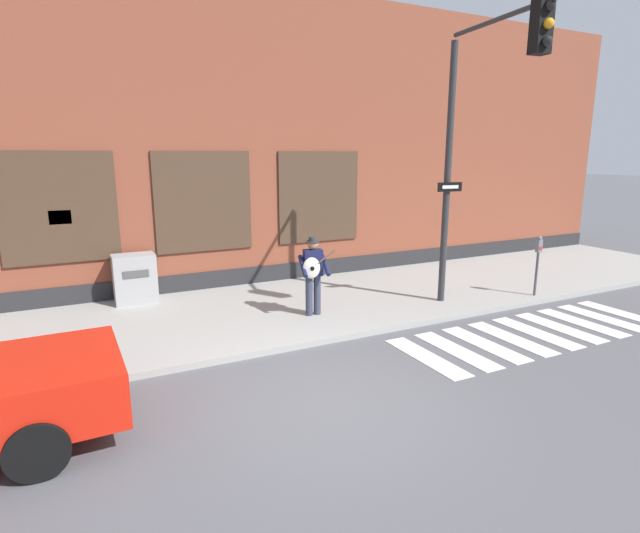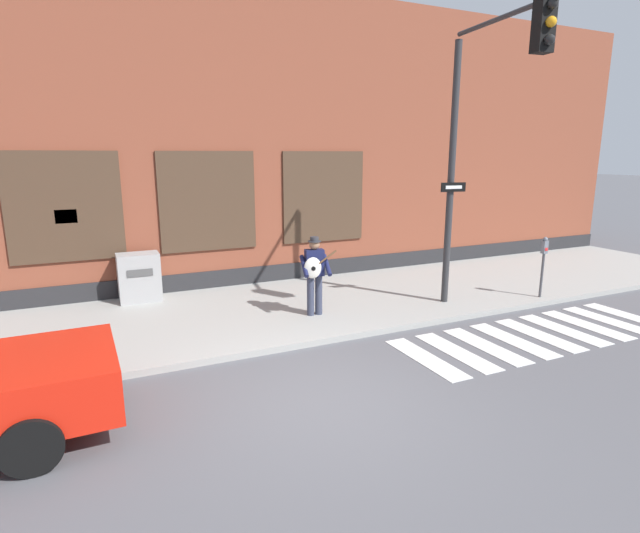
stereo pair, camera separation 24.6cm
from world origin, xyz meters
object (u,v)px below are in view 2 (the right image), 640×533
busker (314,271)px  utility_box (139,277)px  traffic_light (482,121)px  parking_meter (544,258)px

busker → utility_box: busker is taller
traffic_light → utility_box: bearing=147.2°
busker → parking_meter: size_ratio=1.15×
utility_box → busker: bearing=-39.9°
busker → parking_meter: busker is taller
busker → parking_meter: bearing=-10.8°
busker → traffic_light: bearing=-23.6°
traffic_light → busker: bearing=156.4°
parking_meter → utility_box: parking_meter is taller
parking_meter → utility_box: (-8.57, 3.70, -0.39)m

